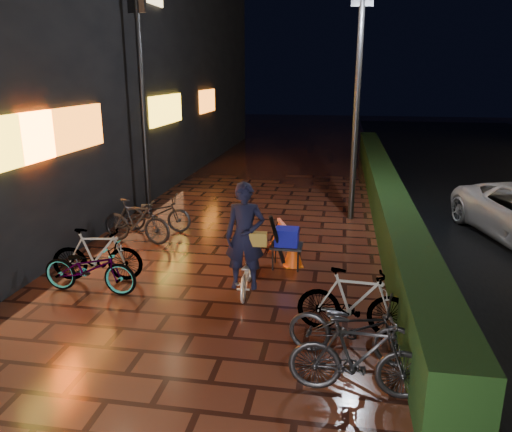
# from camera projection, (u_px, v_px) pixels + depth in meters

# --- Properties ---
(ground) EXTENTS (80.00, 80.00, 0.00)m
(ground) POSITION_uv_depth(u_px,v_px,m) (193.00, 335.00, 7.37)
(ground) COLOR #381911
(ground) RESTS_ON ground
(hedge) EXTENTS (0.70, 20.00, 1.00)m
(hedge) POSITION_uv_depth(u_px,v_px,m) (383.00, 190.00, 14.28)
(hedge) COLOR black
(hedge) RESTS_ON ground
(storefront_block) EXTENTS (12.09, 22.00, 9.00)m
(storefront_block) POSITION_uv_depth(u_px,v_px,m) (31.00, 51.00, 18.53)
(storefront_block) COLOR black
(storefront_block) RESTS_ON ground
(lamp_post_hedge) EXTENTS (0.53, 0.16, 5.60)m
(lamp_post_hedge) POSITION_uv_depth(u_px,v_px,m) (357.00, 100.00, 12.37)
(lamp_post_hedge) COLOR black
(lamp_post_hedge) RESTS_ON ground
(lamp_post_sf) EXTENTS (0.52, 0.23, 5.50)m
(lamp_post_sf) POSITION_uv_depth(u_px,v_px,m) (143.00, 101.00, 12.87)
(lamp_post_sf) COLOR black
(lamp_post_sf) RESTS_ON ground
(cyclist) EXTENTS (0.73, 1.41, 1.98)m
(cyclist) POSITION_uv_depth(u_px,v_px,m) (246.00, 253.00, 8.58)
(cyclist) COLOR silver
(cyclist) RESTS_ON ground
(traffic_barrier) EXTENTS (0.86, 1.54, 0.63)m
(traffic_barrier) POSITION_uv_depth(u_px,v_px,m) (286.00, 241.00, 10.48)
(traffic_barrier) COLOR #FF4D0D
(traffic_barrier) RESTS_ON ground
(cart_assembly) EXTENTS (0.63, 0.63, 1.16)m
(cart_assembly) POSITION_uv_depth(u_px,v_px,m) (286.00, 239.00, 9.74)
(cart_assembly) COLOR black
(cart_assembly) RESTS_ON ground
(parked_bikes_storefront) EXTENTS (1.98, 4.20, 1.01)m
(parked_bikes_storefront) POSITION_uv_depth(u_px,v_px,m) (124.00, 236.00, 10.29)
(parked_bikes_storefront) COLOR black
(parked_bikes_storefront) RESTS_ON ground
(parked_bikes_hedge) EXTENTS (1.81, 2.05, 1.01)m
(parked_bikes_hedge) POSITION_uv_depth(u_px,v_px,m) (355.00, 327.00, 6.60)
(parked_bikes_hedge) COLOR black
(parked_bikes_hedge) RESTS_ON ground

